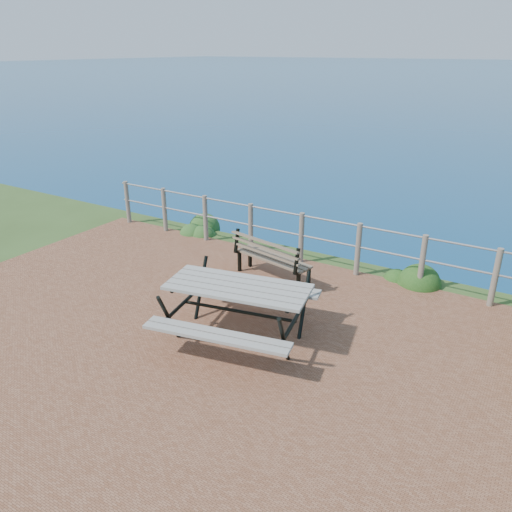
{
  "coord_description": "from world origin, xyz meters",
  "views": [
    {
      "loc": [
        3.94,
        -4.78,
        3.91
      ],
      "look_at": [
        0.01,
        1.65,
        0.75
      ],
      "focal_mm": 35.0,
      "sensor_mm": 36.0,
      "label": 1
    }
  ],
  "objects": [
    {
      "name": "ground",
      "position": [
        0.0,
        0.0,
        0.0
      ],
      "size": [
        10.0,
        7.0,
        0.12
      ],
      "primitive_type": "cube",
      "color": "brown",
      "rests_on": "ground"
    },
    {
      "name": "safety_railing",
      "position": [
        0.0,
        3.35,
        0.57
      ],
      "size": [
        9.4,
        0.1,
        1.0
      ],
      "color": "#6B5B4C",
      "rests_on": "ground"
    },
    {
      "name": "picnic_table",
      "position": [
        0.49,
        0.4,
        0.54
      ],
      "size": [
        2.11,
        1.7,
        0.84
      ],
      "rotation": [
        0.0,
        0.0,
        0.2
      ],
      "color": "gray",
      "rests_on": "ground"
    },
    {
      "name": "park_bench",
      "position": [
        -0.07,
        2.36,
        0.57
      ],
      "size": [
        1.56,
        0.68,
        0.86
      ],
      "rotation": [
        0.0,
        0.0,
        -0.2
      ],
      "color": "brown",
      "rests_on": "ground"
    },
    {
      "name": "shrub_lip_west",
      "position": [
        -2.77,
        3.8,
        0.0
      ],
      "size": [
        0.77,
        0.77,
        0.51
      ],
      "primitive_type": "ellipsoid",
      "color": "#29531F",
      "rests_on": "ground"
    },
    {
      "name": "shrub_lip_east",
      "position": [
        2.05,
        3.76,
        0.0
      ],
      "size": [
        0.77,
        0.77,
        0.51
      ],
      "primitive_type": "ellipsoid",
      "color": "#153F13",
      "rests_on": "ground"
    }
  ]
}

